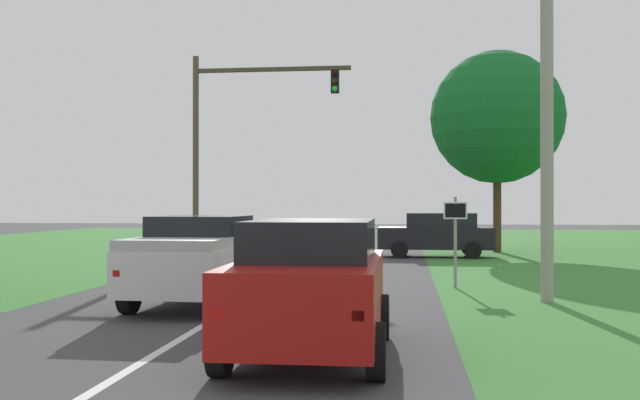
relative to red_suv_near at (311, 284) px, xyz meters
name	(u,v)px	position (x,y,z in m)	size (l,w,h in m)	color
ground_plane	(257,293)	(-2.23, 6.92, -1.02)	(120.00, 120.00, 0.00)	#424244
red_suv_near	(311,284)	(0.00, 0.00, 0.00)	(2.20, 4.43, 1.93)	#9E1411
pickup_truck_lead	(203,259)	(-3.00, 4.91, -0.04)	(2.40, 5.38, 1.90)	silver
traffic_light	(233,127)	(-5.60, 18.44, 4.27)	(6.46, 0.40, 8.18)	brown
keep_moving_sign	(455,230)	(2.61, 8.62, 0.48)	(0.60, 0.09, 2.34)	gray
oak_tree_right	(497,117)	(5.41, 22.83, 5.01)	(5.93, 5.93, 9.00)	#4C351E
crossing_suv_far	(437,234)	(2.60, 19.56, -0.08)	(4.63, 2.19, 1.79)	black
utility_pole_right	(547,83)	(4.44, 6.15, 3.81)	(0.28, 0.28, 9.65)	#9E998E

